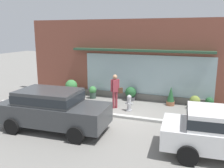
# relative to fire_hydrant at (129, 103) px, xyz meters

# --- Properties ---
(ground_plane) EXTENTS (60.00, 60.00, 0.00)m
(ground_plane) POSITION_rel_fire_hydrant_xyz_m (-0.05, -0.85, -0.41)
(ground_plane) COLOR gray
(curb_strip) EXTENTS (14.00, 0.24, 0.12)m
(curb_strip) POSITION_rel_fire_hydrant_xyz_m (-0.05, -1.05, -0.35)
(curb_strip) COLOR #B2B2AD
(curb_strip) RESTS_ON ground_plane
(storefront) EXTENTS (14.00, 0.81, 4.56)m
(storefront) POSITION_rel_fire_hydrant_xyz_m (-0.04, 2.33, 1.82)
(storefront) COLOR brown
(storefront) RESTS_ON ground_plane
(fire_hydrant) EXTENTS (0.38, 0.34, 0.81)m
(fire_hydrant) POSITION_rel_fire_hydrant_xyz_m (0.00, 0.00, 0.00)
(fire_hydrant) COLOR #B2B2B7
(fire_hydrant) RESTS_ON ground_plane
(pedestrian_with_handbag) EXTENTS (0.55, 0.44, 1.76)m
(pedestrian_with_handbag) POSITION_rel_fire_hydrant_xyz_m (-0.78, 0.17, 0.62)
(pedestrian_with_handbag) COLOR #8E333D
(pedestrian_with_handbag) RESTS_ON ground_plane
(parked_car_dark_gray) EXTENTS (4.40, 2.12, 1.62)m
(parked_car_dark_gray) POSITION_rel_fire_hydrant_xyz_m (-2.22, -3.27, 0.51)
(parked_car_dark_gray) COLOR #383A3D
(parked_car_dark_gray) RESTS_ON ground_plane
(potted_plant_near_hydrant) EXTENTS (0.43, 0.43, 1.03)m
(potted_plant_near_hydrant) POSITION_rel_fire_hydrant_xyz_m (1.83, 1.63, 0.09)
(potted_plant_near_hydrant) COLOR #9E6042
(potted_plant_near_hydrant) RESTS_ON ground_plane
(potted_plant_doorstep) EXTENTS (0.44, 0.44, 0.73)m
(potted_plant_doorstep) POSITION_rel_fire_hydrant_xyz_m (-2.66, 1.48, -0.02)
(potted_plant_doorstep) COLOR #33473D
(potted_plant_doorstep) RESTS_ON ground_plane
(potted_plant_window_left) EXTENTS (0.72, 0.72, 1.04)m
(potted_plant_window_left) POSITION_rel_fire_hydrant_xyz_m (-4.01, 1.35, 0.19)
(potted_plant_window_left) COLOR #9E6042
(potted_plant_window_left) RESTS_ON ground_plane
(potted_plant_by_entrance) EXTENTS (0.52, 0.52, 0.71)m
(potted_plant_by_entrance) POSITION_rel_fire_hydrant_xyz_m (3.05, 1.40, -0.04)
(potted_plant_by_entrance) COLOR #4C4C51
(potted_plant_by_entrance) RESTS_ON ground_plane
(potted_plant_trailing_edge) EXTENTS (0.63, 0.63, 0.79)m
(potted_plant_trailing_edge) POSITION_rel_fire_hydrant_xyz_m (-0.43, 1.82, 0.01)
(potted_plant_trailing_edge) COLOR #4C4C51
(potted_plant_trailing_edge) RESTS_ON ground_plane
(potted_plant_low_front) EXTENTS (0.42, 0.42, 0.57)m
(potted_plant_low_front) POSITION_rel_fire_hydrant_xyz_m (3.76, 1.84, -0.10)
(potted_plant_low_front) COLOR #4C4C51
(potted_plant_low_front) RESTS_ON ground_plane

